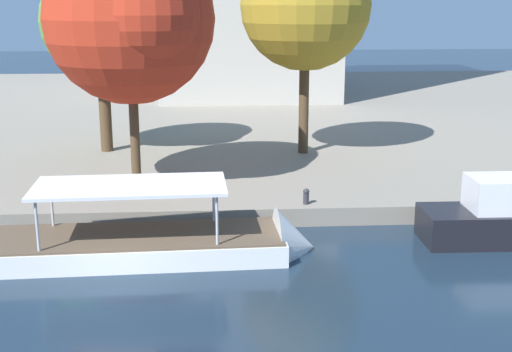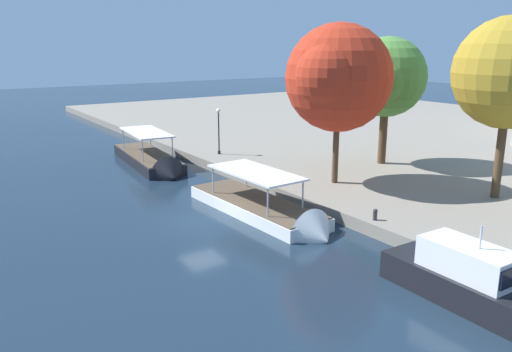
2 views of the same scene
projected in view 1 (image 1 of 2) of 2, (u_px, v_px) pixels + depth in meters
ground_plane at (112, 301)px, 21.52m from camera, size 220.00×220.00×0.00m
dock_promenade at (171, 113)px, 54.58m from camera, size 120.00×55.00×0.79m
tour_boat_1 at (165, 249)px, 25.27m from camera, size 12.40×3.80×4.14m
mooring_bollard_1 at (486, 191)px, 29.53m from camera, size 0.29×0.29×0.77m
mooring_bollard_2 at (306, 196)px, 28.92m from camera, size 0.27×0.27×0.68m
tree_0 at (133, 18)px, 29.86m from camera, size 7.56×7.77×11.36m
tree_1 at (307, 5)px, 36.74m from camera, size 7.05×7.05×11.65m
tree_2 at (101, 22)px, 37.46m from camera, size 6.52×6.61×10.50m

